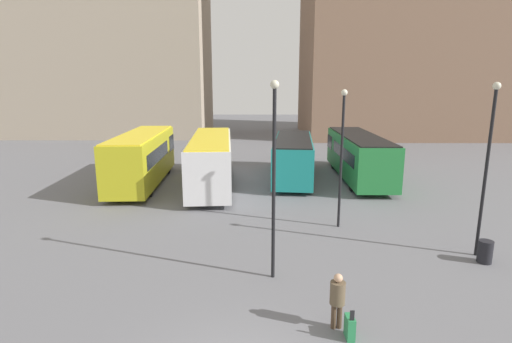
# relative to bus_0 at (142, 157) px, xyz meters

# --- Properties ---
(building_block_left) EXTENTS (27.88, 11.88, 25.67)m
(building_block_left) POSITION_rel_bus_0_xyz_m (-12.92, 26.68, 11.01)
(building_block_left) COLOR tan
(building_block_left) RESTS_ON ground_plane
(building_block_right) EXTENTS (28.89, 15.71, 30.33)m
(building_block_right) POSITION_rel_bus_0_xyz_m (28.00, 26.68, 13.35)
(building_block_right) COLOR #7F604C
(building_block_right) RESTS_ON ground_plane
(bus_0) EXTENTS (3.00, 10.23, 3.36)m
(bus_0) POSITION_rel_bus_0_xyz_m (0.00, 0.00, 0.00)
(bus_0) COLOR gold
(bus_0) RESTS_ON ground_plane
(bus_1) EXTENTS (3.37, 11.22, 3.20)m
(bus_1) POSITION_rel_bus_0_xyz_m (4.57, -0.34, -0.08)
(bus_1) COLOR silver
(bus_1) RESTS_ON ground_plane
(bus_2) EXTENTS (3.42, 9.73, 2.86)m
(bus_2) POSITION_rel_bus_0_xyz_m (10.06, 1.65, -0.26)
(bus_2) COLOR #19847F
(bus_2) RESTS_ON ground_plane
(bus_3) EXTENTS (2.69, 10.79, 3.07)m
(bus_3) POSITION_rel_bus_0_xyz_m (14.58, 1.63, -0.14)
(bus_3) COLOR #237A38
(bus_3) RESTS_ON ground_plane
(traveler) EXTENTS (0.42, 0.42, 1.59)m
(traveler) POSITION_rel_bus_0_xyz_m (9.75, -16.06, -0.87)
(traveler) COLOR #4C3828
(traveler) RESTS_ON ground_plane
(suitcase) EXTENTS (0.22, 0.44, 0.88)m
(suitcase) POSITION_rel_bus_0_xyz_m (10.01, -16.50, -1.51)
(suitcase) COLOR #28844C
(suitcase) RESTS_ON ground_plane
(lamp_post_0) EXTENTS (0.28, 0.28, 6.27)m
(lamp_post_0) POSITION_rel_bus_0_xyz_m (11.35, -8.14, 1.83)
(lamp_post_0) COLOR black
(lamp_post_0) RESTS_ON ground_plane
(lamp_post_1) EXTENTS (0.28, 0.28, 6.56)m
(lamp_post_1) POSITION_rel_bus_0_xyz_m (16.07, -11.29, 1.98)
(lamp_post_1) COLOR black
(lamp_post_1) RESTS_ON ground_plane
(lamp_post_2) EXTENTS (0.28, 0.28, 6.61)m
(lamp_post_2) POSITION_rel_bus_0_xyz_m (8.13, -13.13, 2.01)
(lamp_post_2) COLOR black
(lamp_post_2) RESTS_ON ground_plane
(trash_bin) EXTENTS (0.52, 0.52, 0.85)m
(trash_bin) POSITION_rel_bus_0_xyz_m (16.03, -11.95, -1.39)
(trash_bin) COLOR black
(trash_bin) RESTS_ON ground_plane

